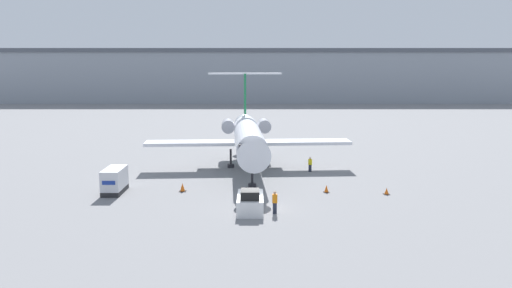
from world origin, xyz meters
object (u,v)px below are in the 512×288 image
traffic_cone_mid (388,191)px  worker_near_tug (276,202)px  airplane_main (250,136)px  pushback_tug (252,202)px  luggage_cart (116,180)px  traffic_cone_left (184,187)px  worker_by_wing (312,164)px  traffic_cone_right (328,189)px

traffic_cone_mid → worker_near_tug: bearing=-150.3°
airplane_main → traffic_cone_mid: size_ratio=39.95×
pushback_tug → luggage_cart: size_ratio=1.22×
airplane_main → worker_near_tug: bearing=-82.3°
worker_near_tug → traffic_cone_mid: (10.46, 5.98, -0.69)m
pushback_tug → traffic_cone_mid: 13.46m
luggage_cart → traffic_cone_mid: bearing=-1.4°
luggage_cart → traffic_cone_left: luggage_cart is taller
worker_near_tug → traffic_cone_left: 10.99m
worker_near_tug → worker_by_wing: worker_near_tug is taller
luggage_cart → traffic_cone_mid: size_ratio=6.05×
luggage_cart → worker_near_tug: luggage_cart is taller
traffic_cone_left → traffic_cone_right: 13.44m
traffic_cone_left → worker_near_tug: bearing=-40.2°
airplane_main → pushback_tug: bearing=-88.6°
airplane_main → pushback_tug: (0.40, -16.76, -3.00)m
pushback_tug → traffic_cone_mid: (12.43, 5.16, -0.45)m
worker_by_wing → traffic_cone_left: 15.58m
worker_by_wing → airplane_main: bearing=165.6°
airplane_main → traffic_cone_right: size_ratio=34.35×
pushback_tug → worker_near_tug: size_ratio=2.45×
airplane_main → worker_near_tug: size_ratio=13.22×
traffic_cone_left → traffic_cone_right: size_ratio=1.12×
airplane_main → traffic_cone_right: bearing=-55.6°
pushback_tug → worker_by_wing: bearing=66.7°
worker_by_wing → traffic_cone_left: bearing=-145.9°
traffic_cone_left → luggage_cart: bearing=-175.6°
worker_near_tug → traffic_cone_right: bearing=53.1°
worker_near_tug → traffic_cone_left: (-8.38, 7.08, -0.60)m
pushback_tug → worker_near_tug: (1.96, -0.82, 0.24)m
traffic_cone_right → traffic_cone_mid: traffic_cone_right is taller
pushback_tug → worker_by_wing: pushback_tug is taller
worker_by_wing → traffic_cone_left: worker_by_wing is taller
airplane_main → worker_near_tug: 17.95m
traffic_cone_left → traffic_cone_right: traffic_cone_left is taller
luggage_cart → worker_by_wing: luggage_cart is taller
worker_by_wing → traffic_cone_mid: 11.52m
airplane_main → pushback_tug: 17.03m
airplane_main → worker_by_wing: size_ratio=14.96×
traffic_cone_left → worker_by_wing: bearing=34.1°
worker_by_wing → luggage_cart: bearing=-154.2°
luggage_cart → worker_near_tug: size_ratio=2.00×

